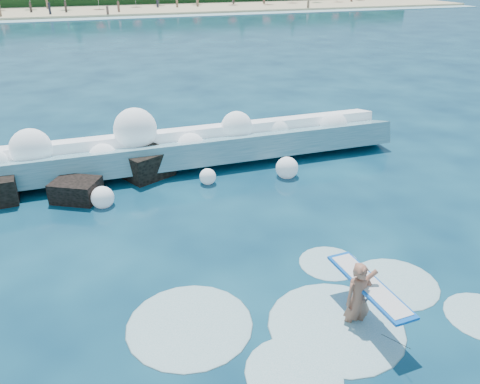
{
  "coord_description": "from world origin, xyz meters",
  "views": [
    {
      "loc": [
        -2.69,
        -10.31,
        7.61
      ],
      "look_at": [
        1.5,
        2.0,
        1.2
      ],
      "focal_mm": 35.0,
      "sensor_mm": 36.0,
      "label": 1
    }
  ],
  "objects": [
    {
      "name": "ground",
      "position": [
        0.0,
        0.0,
        0.0
      ],
      "size": [
        200.0,
        200.0,
        0.0
      ],
      "primitive_type": "plane",
      "color": "#07243C",
      "rests_on": "ground"
    },
    {
      "name": "beach",
      "position": [
        0.0,
        78.0,
        0.2
      ],
      "size": [
        140.0,
        20.0,
        0.4
      ],
      "primitive_type": "cube",
      "color": "tan",
      "rests_on": "ground"
    },
    {
      "name": "wet_band",
      "position": [
        0.0,
        67.0,
        0.04
      ],
      "size": [
        140.0,
        5.0,
        0.08
      ],
      "primitive_type": "cube",
      "color": "silver",
      "rests_on": "ground"
    },
    {
      "name": "breaking_wave",
      "position": [
        0.5,
        7.81,
        0.57
      ],
      "size": [
        19.08,
        2.92,
        1.64
      ],
      "color": "teal",
      "rests_on": "ground"
    },
    {
      "name": "rock_cluster",
      "position": [
        -3.77,
        6.41,
        0.38
      ],
      "size": [
        7.85,
        3.09,
        1.2
      ],
      "color": "black",
      "rests_on": "ground"
    },
    {
      "name": "surfer_with_board",
      "position": [
        2.68,
        -3.12,
        0.72
      ],
      "size": [
        1.01,
        3.05,
        1.94
      ],
      "color": "#A1624B",
      "rests_on": "ground"
    },
    {
      "name": "wave_spray",
      "position": [
        0.04,
        7.63,
        1.13
      ],
      "size": [
        14.98,
        4.56,
        2.51
      ],
      "color": "white",
      "rests_on": "ground"
    },
    {
      "name": "surf_foam",
      "position": [
        1.63,
        -2.66,
        0.0
      ],
      "size": [
        9.11,
        5.13,
        0.16
      ],
      "color": "silver",
      "rests_on": "ground"
    },
    {
      "name": "beachgoers",
      "position": [
        1.01,
        73.65,
        1.05
      ],
      "size": [
        100.64,
        13.38,
        1.94
      ],
      "color": "#3F332D",
      "rests_on": "ground"
    }
  ]
}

